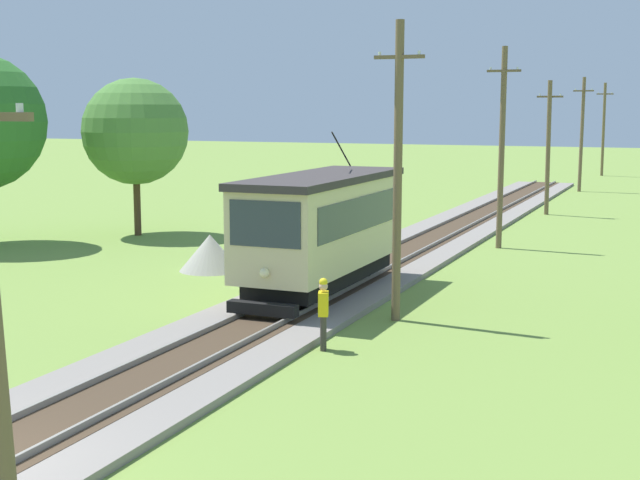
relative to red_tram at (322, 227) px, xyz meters
name	(u,v)px	position (x,y,z in m)	size (l,w,h in m)	color
red_tram	(322,227)	(0.00, 0.00, 0.00)	(2.60, 8.54, 4.79)	beige
utility_pole_near_tram	(398,170)	(3.07, -2.02, 1.99)	(1.40, 0.32, 8.17)	brown
utility_pole_mid	(502,146)	(3.07, 12.09, 2.08)	(1.40, 0.39, 8.35)	brown
utility_pole_far	(548,146)	(3.07, 24.84, 1.56)	(1.40, 0.54, 7.32)	brown
utility_pole_distant	(582,133)	(3.07, 40.14, 1.89)	(1.40, 0.59, 7.97)	brown
utility_pole_horizon	(604,128)	(3.07, 55.93, 1.89)	(1.40, 0.59, 7.98)	brown
gravel_pile	(210,253)	(-5.50, 2.68, -1.53)	(2.23, 2.23, 1.32)	#9E998E
track_worker	(323,310)	(2.40, -5.71, -1.21)	(0.36, 0.44, 1.78)	#38332D
second_worker	(259,263)	(-2.00, -0.36, -1.21)	(0.41, 0.30, 1.78)	navy
tree_right_far	(135,132)	(-13.14, 9.41, 2.57)	(4.84, 4.84, 7.20)	#4C3823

